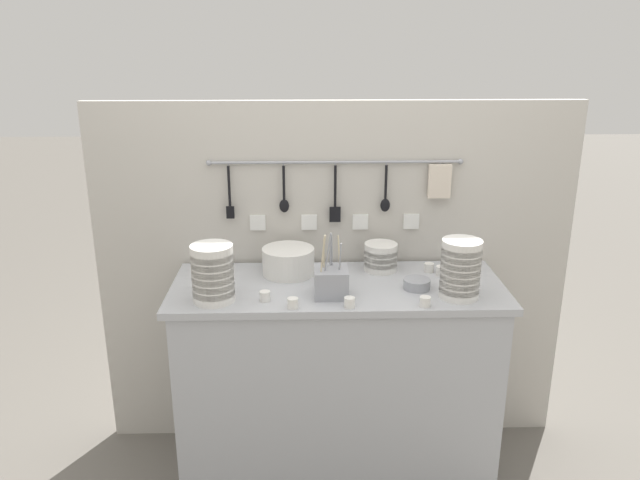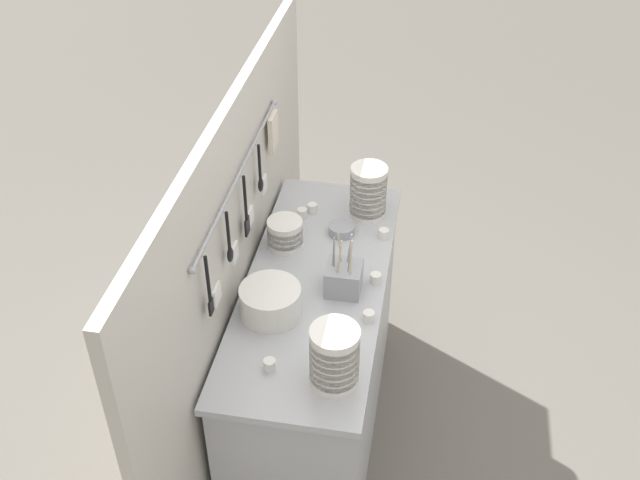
{
  "view_description": "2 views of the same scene",
  "coord_description": "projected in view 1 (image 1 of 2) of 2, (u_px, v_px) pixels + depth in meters",
  "views": [
    {
      "loc": [
        -0.14,
        -2.43,
        1.94
      ],
      "look_at": [
        -0.08,
        -0.03,
        1.14
      ],
      "focal_mm": 35.0,
      "sensor_mm": 36.0,
      "label": 1
    },
    {
      "loc": [
        -2.19,
        -0.4,
        2.83
      ],
      "look_at": [
        -0.05,
        -0.03,
        1.17
      ],
      "focal_mm": 42.0,
      "sensor_mm": 36.0,
      "label": 2
    }
  ],
  "objects": [
    {
      "name": "ground_plane",
      "position": [
        336.0,
        467.0,
        2.92
      ],
      "size": [
        20.0,
        20.0,
        0.0
      ],
      "primitive_type": "plane",
      "color": "#666059"
    },
    {
      "name": "counter",
      "position": [
        337.0,
        381.0,
        2.78
      ],
      "size": [
        1.4,
        0.54,
        0.93
      ],
      "color": "#ADAFB5",
      "rests_on": "ground"
    },
    {
      "name": "back_wall",
      "position": [
        334.0,
        278.0,
        2.95
      ],
      "size": [
        2.2,
        0.08,
        1.66
      ],
      "color": "#BCB7AD",
      "rests_on": "ground"
    },
    {
      "name": "bowl_stack_tall_left",
      "position": [
        213.0,
        273.0,
        2.44
      ],
      "size": [
        0.17,
        0.17,
        0.23
      ],
      "color": "silver",
      "rests_on": "counter"
    },
    {
      "name": "bowl_stack_wide_centre",
      "position": [
        460.0,
        269.0,
        2.47
      ],
      "size": [
        0.16,
        0.16,
        0.24
      ],
      "color": "silver",
      "rests_on": "counter"
    },
    {
      "name": "bowl_stack_short_front",
      "position": [
        381.0,
        257.0,
        2.77
      ],
      "size": [
        0.15,
        0.15,
        0.12
      ],
      "color": "silver",
      "rests_on": "counter"
    },
    {
      "name": "plate_stack",
      "position": [
        288.0,
        261.0,
        2.73
      ],
      "size": [
        0.23,
        0.23,
        0.12
      ],
      "color": "silver",
      "rests_on": "counter"
    },
    {
      "name": "steel_mixing_bowl",
      "position": [
        417.0,
        284.0,
        2.58
      ],
      "size": [
        0.11,
        0.11,
        0.04
      ],
      "color": "#93969E",
      "rests_on": "counter"
    },
    {
      "name": "cutlery_caddy",
      "position": [
        331.0,
        282.0,
        2.5
      ],
      "size": [
        0.13,
        0.13,
        0.27
      ],
      "color": "#93969E",
      "rests_on": "counter"
    },
    {
      "name": "cup_edge_far",
      "position": [
        441.0,
        271.0,
        2.73
      ],
      "size": [
        0.04,
        0.04,
        0.04
      ],
      "color": "silver",
      "rests_on": "counter"
    },
    {
      "name": "cup_centre",
      "position": [
        350.0,
        302.0,
        2.41
      ],
      "size": [
        0.04,
        0.04,
        0.04
      ],
      "color": "silver",
      "rests_on": "counter"
    },
    {
      "name": "cup_back_right",
      "position": [
        293.0,
        303.0,
        2.4
      ],
      "size": [
        0.04,
        0.04,
        0.04
      ],
      "color": "silver",
      "rests_on": "counter"
    },
    {
      "name": "cup_edge_near",
      "position": [
        225.0,
        275.0,
        2.68
      ],
      "size": [
        0.04,
        0.04,
        0.04
      ],
      "color": "silver",
      "rests_on": "counter"
    },
    {
      "name": "cup_beside_plates",
      "position": [
        429.0,
        268.0,
        2.76
      ],
      "size": [
        0.04,
        0.04,
        0.04
      ],
      "color": "silver",
      "rests_on": "counter"
    },
    {
      "name": "cup_front_right",
      "position": [
        425.0,
        302.0,
        2.41
      ],
      "size": [
        0.04,
        0.04,
        0.04
      ],
      "color": "silver",
      "rests_on": "counter"
    },
    {
      "name": "cup_back_left",
      "position": [
        265.0,
        296.0,
        2.46
      ],
      "size": [
        0.04,
        0.04,
        0.04
      ],
      "color": "silver",
      "rests_on": "counter"
    }
  ]
}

